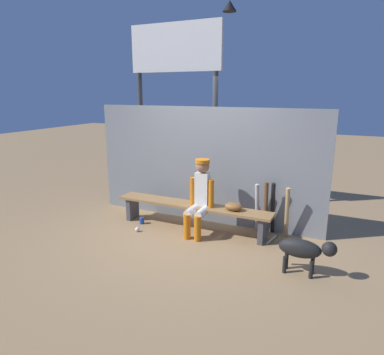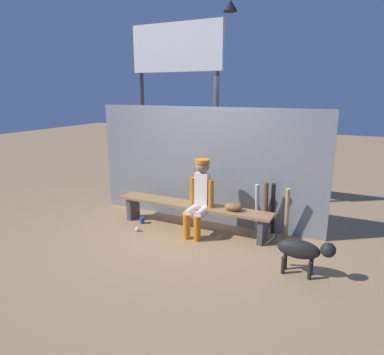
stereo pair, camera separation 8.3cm
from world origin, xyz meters
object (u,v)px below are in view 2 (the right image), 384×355
Objects in this scene: bat_wood_tan at (287,213)px; bat_aluminum_black at (273,209)px; player_seated at (199,195)px; bat_wood_dark at (266,209)px; scoreboard at (179,71)px; cup_on_ground at (142,220)px; dog at (303,250)px; bat_aluminum_silver at (257,208)px; cup_on_bench at (211,202)px; dugout_bench at (192,209)px; baseball_glove at (233,207)px; baseball at (137,229)px.

bat_aluminum_black is at bearing 164.94° from bat_wood_tan.
player_seated is 1.38m from bat_wood_tan.
scoreboard reaches higher than bat_wood_dark.
dog reaches higher than cup_on_ground.
cup_on_ground is at bearing -165.40° from bat_aluminum_silver.
player_seated is at bearing -51.35° from scoreboard.
bat_aluminum_silver reaches higher than cup_on_bench.
bat_aluminum_silver reaches higher than dugout_bench.
scoreboard is (-1.85, 0.84, 2.19)m from bat_aluminum_silver.
bat_aluminum_silver is 0.99× the size of bat_wood_tan.
bat_wood_tan reaches higher than dog.
player_seated is at bearing 159.65° from dog.
bat_aluminum_black reaches higher than baseball_glove.
bat_wood_dark is 7.91× the size of cup_on_bench.
scoreboard is (-1.16, 1.11, 2.11)m from cup_on_bench.
bat_wood_dark is 7.91× the size of cup_on_ground.
bat_aluminum_silver is at bearing 18.81° from dugout_bench.
player_seated is 1.43× the size of dog.
bat_aluminum_black is at bearing 8.52° from bat_aluminum_silver.
bat_wood_dark is 3.08m from scoreboard.
bat_wood_tan is (1.48, 0.31, 0.07)m from dugout_bench.
cup_on_bench is (0.13, 0.18, -0.15)m from player_seated.
bat_aluminum_black is 3.12m from scoreboard.
bat_aluminum_black is 0.23× the size of scoreboard.
dugout_bench is 24.20× the size of cup_on_ground.
bat_wood_tan is at bearing 19.55° from baseball.
bat_wood_dark is at bearing 12.44° from cup_on_ground.
dog is (1.70, -0.63, -0.31)m from player_seated.
bat_wood_tan reaches higher than dugout_bench.
cup_on_bench is at bearing 27.27° from baseball.
dog is at bearing -21.33° from dugout_bench.
baseball is at bearing -152.73° from cup_on_bench.
bat_aluminum_silver is at bearing 176.85° from bat_wood_tan.
bat_wood_tan is 1.13m from dog.
baseball is (-1.48, -0.48, -0.46)m from baseball_glove.
baseball_glove is at bearing -144.69° from bat_aluminum_black.
dugout_bench is at bearing 9.68° from cup_on_ground.
baseball is 2.68m from dog.
baseball_glove is at bearing -37.21° from scoreboard.
player_seated is 0.32× the size of scoreboard.
baseball_glove is 0.66m from bat_aluminum_black.
bat_aluminum_silver is (0.29, 0.34, -0.09)m from baseball_glove.
bat_aluminum_black is at bearing 16.87° from dugout_bench.
bat_wood_dark reaches higher than cup_on_bench.
dugout_bench is at bearing -167.97° from bat_wood_tan.
baseball is at bearing -158.37° from player_seated.
player_seated reaches higher than bat_aluminum_black.
bat_aluminum_silver is 2.99m from scoreboard.
baseball_glove is 0.32× the size of bat_aluminum_black.
dugout_bench is 3.21× the size of bat_wood_tan.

